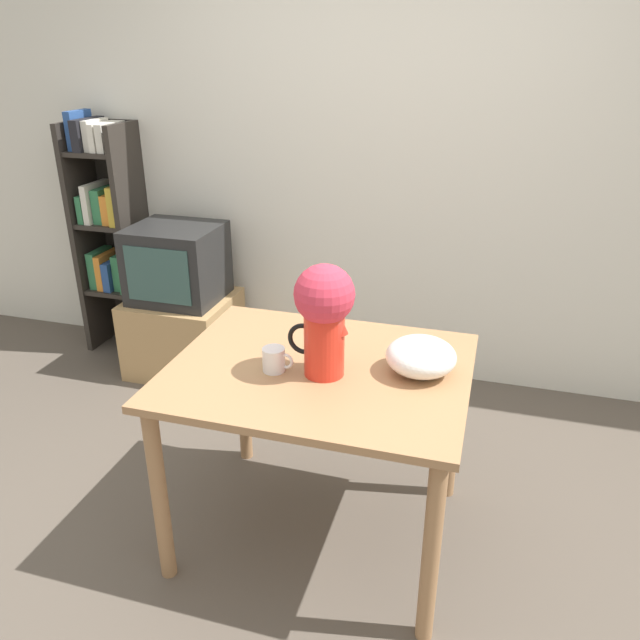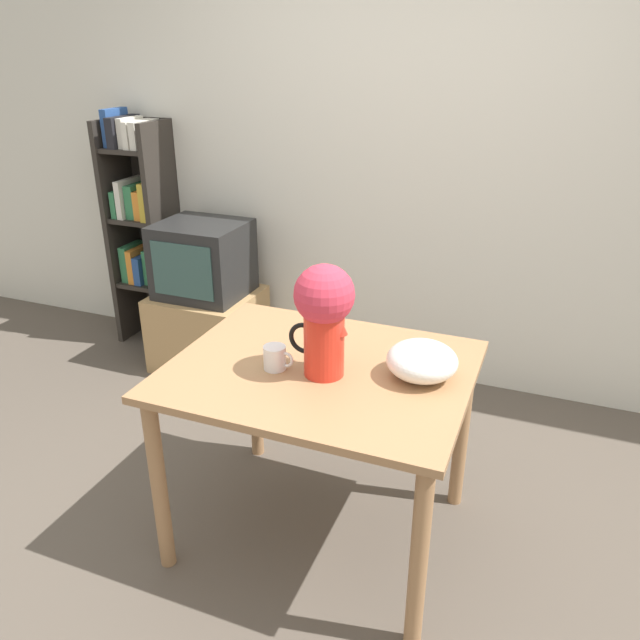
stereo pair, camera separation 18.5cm
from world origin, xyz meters
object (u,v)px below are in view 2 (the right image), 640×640
(flower_vase, at_px, (324,311))
(white_bowl, at_px, (422,361))
(tv_set, at_px, (203,259))
(coffee_mug, at_px, (275,358))

(flower_vase, bearing_deg, white_bowl, 17.40)
(white_bowl, relative_size, tv_set, 0.51)
(tv_set, bearing_deg, coffee_mug, -48.88)
(flower_vase, distance_m, tv_set, 1.76)
(white_bowl, bearing_deg, flower_vase, -162.60)
(flower_vase, height_order, coffee_mug, flower_vase)
(coffee_mug, xyz_separation_m, white_bowl, (0.52, 0.13, 0.02))
(coffee_mug, relative_size, white_bowl, 0.46)
(coffee_mug, distance_m, white_bowl, 0.53)
(tv_set, bearing_deg, white_bowl, -34.48)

